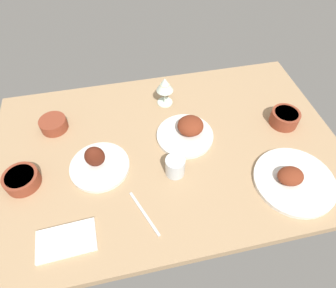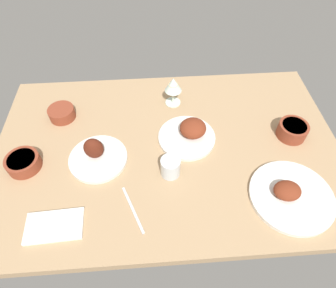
# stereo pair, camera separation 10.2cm
# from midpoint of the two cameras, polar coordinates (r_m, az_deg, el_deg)

# --- Properties ---
(dining_table) EXTENTS (1.40, 0.90, 0.04)m
(dining_table) POSITION_cam_midpoint_polar(r_m,az_deg,el_deg) (1.18, -2.46, -1.36)
(dining_table) COLOR tan
(dining_table) RESTS_ON ground
(plate_near_viewer) EXTENTS (0.23, 0.23, 0.11)m
(plate_near_viewer) POSITION_cam_midpoint_polar(r_m,az_deg,el_deg) (1.13, -16.21, -3.83)
(plate_near_viewer) COLOR silver
(plate_near_viewer) RESTS_ON dining_table
(plate_far_side) EXTENTS (0.30, 0.30, 0.07)m
(plate_far_side) POSITION_cam_midpoint_polar(r_m,az_deg,el_deg) (1.13, 21.30, -6.79)
(plate_far_side) COLOR silver
(plate_far_side) RESTS_ON dining_table
(plate_center_main) EXTENTS (0.24, 0.24, 0.08)m
(plate_center_main) POSITION_cam_midpoint_polar(r_m,az_deg,el_deg) (1.19, 1.44, 2.46)
(plate_center_main) COLOR silver
(plate_center_main) RESTS_ON dining_table
(bowl_onions) EXTENTS (0.12, 0.12, 0.06)m
(bowl_onions) POSITION_cam_midpoint_polar(r_m,az_deg,el_deg) (1.31, 20.11, 4.85)
(bowl_onions) COLOR brown
(bowl_onions) RESTS_ON dining_table
(bowl_cream) EXTENTS (0.13, 0.13, 0.05)m
(bowl_cream) POSITION_cam_midpoint_polar(r_m,az_deg,el_deg) (1.20, -29.26, -6.26)
(bowl_cream) COLOR brown
(bowl_cream) RESTS_ON dining_table
(bowl_sauce) EXTENTS (0.11, 0.11, 0.05)m
(bowl_sauce) POSITION_cam_midpoint_polar(r_m,az_deg,el_deg) (1.33, -23.84, 3.57)
(bowl_sauce) COLOR brown
(bowl_sauce) RESTS_ON dining_table
(wine_glass) EXTENTS (0.08, 0.08, 0.14)m
(wine_glass) POSITION_cam_midpoint_polar(r_m,az_deg,el_deg) (1.28, -2.95, 11.35)
(wine_glass) COLOR silver
(wine_glass) RESTS_ON dining_table
(water_tumbler) EXTENTS (0.07, 0.07, 0.08)m
(water_tumbler) POSITION_cam_midpoint_polar(r_m,az_deg,el_deg) (1.06, -1.36, -4.63)
(water_tumbler) COLOR silver
(water_tumbler) RESTS_ON dining_table
(folded_napkin) EXTENTS (0.19, 0.12, 0.01)m
(folded_napkin) POSITION_cam_midpoint_polar(r_m,az_deg,el_deg) (1.04, -22.30, -17.48)
(folded_napkin) COLOR white
(folded_napkin) RESTS_ON dining_table
(fork_loose) EXTENTS (0.08, 0.18, 0.01)m
(fork_loose) POSITION_cam_midpoint_polar(r_m,az_deg,el_deg) (1.02, -7.67, -13.66)
(fork_loose) COLOR silver
(fork_loose) RESTS_ON dining_table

